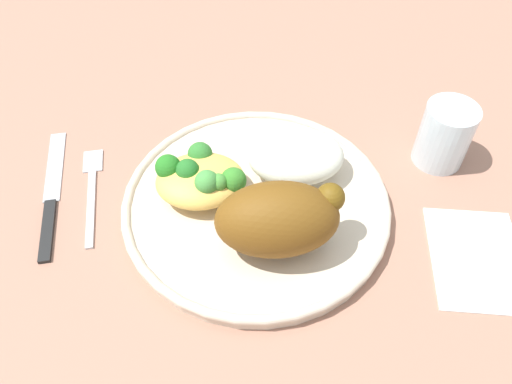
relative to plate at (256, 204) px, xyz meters
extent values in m
plane|color=#A5725C|center=(0.00, 0.00, -0.01)|extent=(2.00, 2.00, 0.00)
cylinder|color=beige|center=(0.00, 0.00, 0.00)|extent=(0.28, 0.28, 0.01)
torus|color=beige|center=(0.00, 0.00, 0.00)|extent=(0.28, 0.28, 0.01)
ellipsoid|color=brown|center=(0.02, -0.06, 0.05)|extent=(0.12, 0.07, 0.07)
sphere|color=brown|center=(0.07, -0.05, 0.06)|extent=(0.03, 0.03, 0.03)
ellipsoid|color=silver|center=(0.05, 0.04, 0.03)|extent=(0.10, 0.08, 0.04)
ellipsoid|color=#ECB954|center=(-0.06, 0.02, 0.02)|extent=(0.09, 0.08, 0.03)
sphere|color=#49963A|center=(-0.04, 0.00, 0.04)|extent=(0.02, 0.02, 0.02)
sphere|color=#337B2F|center=(-0.06, 0.05, 0.03)|extent=(0.03, 0.03, 0.03)
sphere|color=#267922|center=(-0.09, 0.03, 0.04)|extent=(0.03, 0.03, 0.03)
sphere|color=#38852A|center=(-0.02, 0.01, 0.03)|extent=(0.03, 0.03, 0.03)
sphere|color=#267027|center=(-0.07, 0.02, 0.04)|extent=(0.02, 0.02, 0.02)
sphere|color=#489743|center=(-0.05, 0.00, 0.04)|extent=(0.03, 0.03, 0.03)
cube|color=silver|center=(-0.18, 0.02, -0.01)|extent=(0.02, 0.11, 0.01)
cube|color=silver|center=(-0.19, 0.08, -0.01)|extent=(0.03, 0.04, 0.00)
cube|color=black|center=(-0.22, -0.01, -0.01)|extent=(0.02, 0.08, 0.01)
cube|color=#B2B2B7|center=(-0.23, 0.08, -0.01)|extent=(0.03, 0.11, 0.00)
cylinder|color=silver|center=(0.22, 0.06, 0.03)|extent=(0.06, 0.06, 0.08)
cube|color=white|center=(0.22, -0.08, -0.01)|extent=(0.11, 0.13, 0.00)
camera|label=1|loc=(-0.02, -0.34, 0.43)|focal=36.01mm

